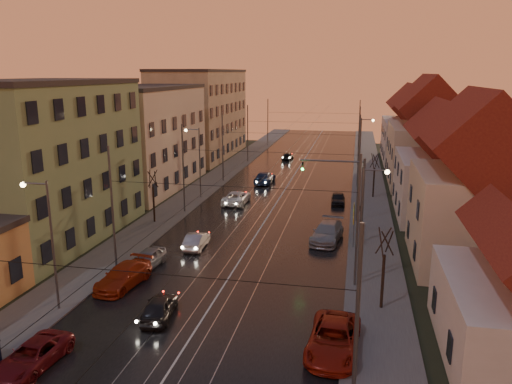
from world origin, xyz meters
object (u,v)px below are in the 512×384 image
Objects in this scene: street_lamp_3 at (363,141)px; driving_car_2 at (237,197)px; driving_car_4 at (288,156)px; parked_right_1 at (327,232)px; parked_left_1 at (33,356)px; street_lamp_1 at (366,213)px; parked_left_3 at (148,259)px; parked_right_0 at (333,339)px; parked_left_2 at (123,276)px; driving_car_0 at (159,307)px; driving_car_3 at (265,178)px; street_lamp_0 at (47,233)px; traffic_light_mast at (351,189)px; street_lamp_2 at (197,156)px; driving_car_1 at (197,240)px; parked_right_2 at (338,199)px.

driving_car_2 is (-13.34, -17.55, -4.18)m from street_lamp_3.
driving_car_4 is 40.20m from parked_right_1.
parked_left_1 is at bearing 86.38° from driving_car_2.
driving_car_4 is at bearing 103.99° from street_lamp_1.
street_lamp_3 is 2.04× the size of parked_left_3.
parked_left_2 is at bearing 162.43° from parked_right_0.
street_lamp_3 reaches higher than parked_left_2.
street_lamp_3 reaches higher than driving_car_0.
driving_car_3 is 1.33× the size of parked_left_3.
street_lamp_0 is 22.47m from parked_right_1.
traffic_light_mast reaches higher than driving_car_4.
driving_car_4 is (6.46, 27.15, -4.26)m from street_lamp_2.
parked_left_1 is (-2.38, -32.03, -0.09)m from driving_car_2.
driving_car_2 reaches higher than driving_car_4.
driving_car_3 is at bearing -94.88° from driving_car_1.
driving_car_3 is 0.96× the size of parked_right_1.
parked_right_2 is (9.13, 28.17, -0.05)m from driving_car_0.
parked_left_3 is (0.24, 3.41, -0.05)m from parked_left_2.
parked_right_0 is at bearing -4.60° from street_lamp_0.
street_lamp_0 is 7.46m from parked_left_1.
driving_car_2 is at bearing 139.47° from traffic_light_mast.
street_lamp_2 reaches higher than traffic_light_mast.
street_lamp_1 is at bearing -82.09° from traffic_light_mast.
driving_car_0 reaches higher than driving_car_1.
parked_right_1 is at bearing -177.81° from traffic_light_mast.
parked_right_2 is (9.24, -26.63, -0.01)m from driving_car_4.
parked_left_2 is (-4.04, 3.70, 0.06)m from driving_car_0.
street_lamp_3 is at bearing 87.73° from traffic_light_mast.
street_lamp_3 is 2.19× the size of driving_car_4.
driving_car_4 is (1.59, 28.69, -0.08)m from driving_car_2.
driving_car_1 is 0.75× the size of driving_car_3.
driving_car_2 is 1.40× the size of parked_right_2.
parked_right_1 reaches higher than parked_left_3.
street_lamp_2 is at bearing -138.69° from street_lamp_3.
driving_car_3 is (6.01, 37.13, -4.13)m from street_lamp_0.
street_lamp_2 is 16.29m from parked_right_2.
driving_car_0 is at bearing -34.51° from parked_left_2.
parked_left_2 is (-15.67, -39.95, -4.16)m from street_lamp_3.
street_lamp_1 is at bearing -62.13° from parked_right_1.
driving_car_3 is 12.97m from parked_right_2.
parked_left_3 is 24.71m from parked_right_2.
traffic_light_mast is 1.45× the size of parked_left_2.
driving_car_0 is (-10.52, -15.65, -3.93)m from traffic_light_mast.
parked_right_1 is (-1.79, -0.07, -3.81)m from traffic_light_mast.
parked_right_1 is at bearing 97.90° from parked_right_0.
street_lamp_2 is at bearing 80.25° from driving_car_4.
parked_right_2 is (15.71, 28.52, -4.27)m from street_lamp_0.
street_lamp_0 reaches higher than parked_left_1.
street_lamp_1 is 2.22× the size of parked_right_2.
driving_car_4 is at bearing 110.46° from parked_right_1.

